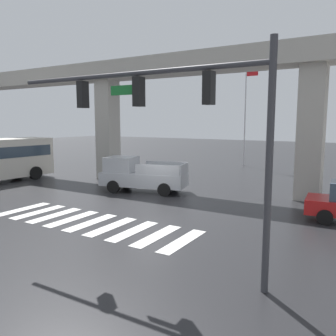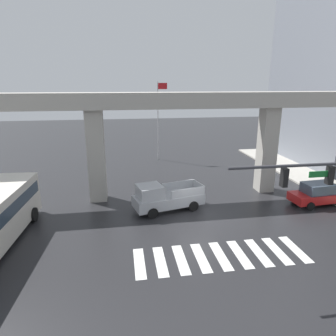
# 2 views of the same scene
# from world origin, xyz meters

# --- Properties ---
(ground_plane) EXTENTS (120.00, 120.00, 0.00)m
(ground_plane) POSITION_xyz_m (0.00, 0.00, 0.00)
(ground_plane) COLOR #232326
(crosswalk_stripes) EXTENTS (9.35, 2.80, 0.01)m
(crosswalk_stripes) POSITION_xyz_m (-0.00, -4.66, 0.01)
(crosswalk_stripes) COLOR silver
(crosswalk_stripes) RESTS_ON ground
(elevated_overpass) EXTENTS (55.45, 2.16, 8.37)m
(elevated_overpass) POSITION_xyz_m (0.00, 4.70, 7.16)
(elevated_overpass) COLOR #ADA89E
(elevated_overpass) RESTS_ON ground
(pickup_truck) EXTENTS (5.41, 3.09, 2.08)m
(pickup_truck) POSITION_xyz_m (-2.12, 1.77, 0.99)
(pickup_truck) COLOR #A8AAAF
(pickup_truck) RESTS_ON ground
(traffic_signal_mast) EXTENTS (8.69, 0.32, 6.20)m
(traffic_signal_mast) POSITION_xyz_m (5.25, -6.83, 4.56)
(traffic_signal_mast) COLOR #38383D
(traffic_signal_mast) RESTS_ON ground
(flagpole) EXTENTS (1.16, 0.12, 9.19)m
(flagpole) POSITION_xyz_m (-0.61, 16.85, 5.37)
(flagpole) COLOR silver
(flagpole) RESTS_ON ground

